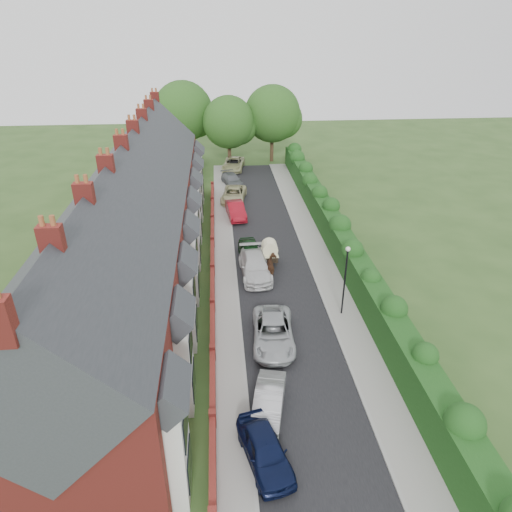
{
  "coord_description": "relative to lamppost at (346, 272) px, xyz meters",
  "views": [
    {
      "loc": [
        -4.59,
        -21.18,
        17.95
      ],
      "look_at": [
        -2.04,
        8.9,
        2.2
      ],
      "focal_mm": 32.0,
      "sensor_mm": 36.0,
      "label": 1
    }
  ],
  "objects": [
    {
      "name": "ground",
      "position": [
        -3.4,
        -4.0,
        -3.3
      ],
      "size": [
        140.0,
        140.0,
        0.0
      ],
      "primitive_type": "plane",
      "color": "#2D4C1E",
      "rests_on": "ground"
    },
    {
      "name": "road",
      "position": [
        -3.9,
        7.0,
        -3.29
      ],
      "size": [
        6.0,
        58.0,
        0.02
      ],
      "primitive_type": "cube",
      "color": "black",
      "rests_on": "ground"
    },
    {
      "name": "pavement_hedge_side",
      "position": [
        0.2,
        7.0,
        -3.24
      ],
      "size": [
        2.2,
        58.0,
        0.12
      ],
      "primitive_type": "cube",
      "color": "gray",
      "rests_on": "ground"
    },
    {
      "name": "pavement_house_side",
      "position": [
        -7.75,
        7.0,
        -3.24
      ],
      "size": [
        1.7,
        58.0,
        0.12
      ],
      "primitive_type": "cube",
      "color": "gray",
      "rests_on": "ground"
    },
    {
      "name": "kerb_hedge_side",
      "position": [
        -0.85,
        7.0,
        -3.23
      ],
      "size": [
        0.18,
        58.0,
        0.13
      ],
      "primitive_type": "cube",
      "color": "gray",
      "rests_on": "ground"
    },
    {
      "name": "kerb_house_side",
      "position": [
        -6.95,
        7.0,
        -3.23
      ],
      "size": [
        0.18,
        58.0,
        0.13
      ],
      "primitive_type": "cube",
      "color": "gray",
      "rests_on": "ground"
    },
    {
      "name": "hedge",
      "position": [
        2.0,
        7.0,
        -1.7
      ],
      "size": [
        2.1,
        58.0,
        2.85
      ],
      "color": "#183E13",
      "rests_on": "ground"
    },
    {
      "name": "terrace_row",
      "position": [
        -14.27,
        5.98,
        1.18
      ],
      "size": [
        9.05,
        40.5,
        11.5
      ],
      "color": "maroon",
      "rests_on": "ground"
    },
    {
      "name": "garden_wall_row",
      "position": [
        -8.75,
        6.0,
        -2.84
      ],
      "size": [
        0.35,
        40.35,
        1.1
      ],
      "color": "maroon",
      "rests_on": "ground"
    },
    {
      "name": "lamppost",
      "position": [
        0.0,
        0.0,
        0.0
      ],
      "size": [
        0.32,
        0.32,
        5.16
      ],
      "color": "black",
      "rests_on": "ground"
    },
    {
      "name": "tree_far_left",
      "position": [
        -6.05,
        36.08,
        2.41
      ],
      "size": [
        7.14,
        6.8,
        9.29
      ],
      "color": "#332316",
      "rests_on": "ground"
    },
    {
      "name": "tree_far_right",
      "position": [
        -0.01,
        38.08,
        3.02
      ],
      "size": [
        7.98,
        7.6,
        10.31
      ],
      "color": "#332316",
      "rests_on": "ground"
    },
    {
      "name": "tree_far_back",
      "position": [
        -11.99,
        39.08,
        3.32
      ],
      "size": [
        8.4,
        8.0,
        10.82
      ],
      "color": "#332316",
      "rests_on": "ground"
    },
    {
      "name": "car_navy",
      "position": [
        -6.4,
        -11.11,
        -2.56
      ],
      "size": [
        2.73,
        4.59,
        1.47
      ],
      "primitive_type": "imported",
      "rotation": [
        0.0,
        0.0,
        0.25
      ],
      "color": "black",
      "rests_on": "ground"
    },
    {
      "name": "car_silver_a",
      "position": [
        -5.9,
        -8.2,
        -2.62
      ],
      "size": [
        2.33,
        4.35,
        1.36
      ],
      "primitive_type": "imported",
      "rotation": [
        0.0,
        0.0,
        -0.23
      ],
      "color": "#9B9B9F",
      "rests_on": "ground"
    },
    {
      "name": "car_silver_b",
      "position": [
        -5.0,
        -2.58,
        -2.54
      ],
      "size": [
        2.86,
        5.57,
        1.5
      ],
      "primitive_type": "imported",
      "rotation": [
        0.0,
        0.0,
        -0.07
      ],
      "color": "#ACB0B3",
      "rests_on": "ground"
    },
    {
      "name": "car_white",
      "position": [
        -5.43,
        5.9,
        -2.5
      ],
      "size": [
        2.52,
        5.6,
        1.59
      ],
      "primitive_type": "imported",
      "rotation": [
        0.0,
        0.0,
        0.05
      ],
      "color": "silver",
      "rests_on": "ground"
    },
    {
      "name": "car_green",
      "position": [
        -5.6,
        8.6,
        -2.56
      ],
      "size": [
        2.06,
        4.43,
        1.47
      ],
      "primitive_type": "imported",
      "rotation": [
        0.0,
        0.0,
        0.08
      ],
      "color": "black",
      "rests_on": "ground"
    },
    {
      "name": "car_red",
      "position": [
        -6.4,
        17.8,
        -2.53
      ],
      "size": [
        2.14,
        4.81,
        1.53
      ],
      "primitive_type": "imported",
      "rotation": [
        0.0,
        0.0,
        0.11
      ],
      "color": "maroon",
      "rests_on": "ground"
    },
    {
      "name": "car_beige",
      "position": [
        -6.4,
        22.51,
        -2.56
      ],
      "size": [
        3.28,
        5.65,
        1.48
      ],
      "primitive_type": "imported",
      "rotation": [
        0.0,
        0.0,
        -0.16
      ],
      "color": "#BEB789",
      "rests_on": "ground"
    },
    {
      "name": "car_grey",
      "position": [
        -6.4,
        27.96,
        -2.64
      ],
      "size": [
        2.91,
        4.86,
        1.32
      ],
      "primitive_type": "imported",
      "rotation": [
        0.0,
        0.0,
        0.25
      ],
      "color": "slate",
      "rests_on": "ground"
    },
    {
      "name": "car_black",
      "position": [
        -5.91,
        34.01,
        -2.61
      ],
      "size": [
        2.32,
        4.24,
        1.37
      ],
      "primitive_type": "imported",
      "rotation": [
        0.0,
        0.0,
        -0.18
      ],
      "color": "black",
      "rests_on": "ground"
    },
    {
      "name": "horse",
      "position": [
        -4.1,
        5.43,
        -2.44
      ],
      "size": [
        1.01,
        2.07,
        1.72
      ],
      "primitive_type": "imported",
      "rotation": [
        0.0,
        0.0,
        3.18
      ],
      "color": "#442818",
      "rests_on": "ground"
    },
    {
      "name": "horse_cart",
      "position": [
        -4.1,
        7.62,
        -2.08
      ],
      "size": [
        1.34,
        2.96,
        2.14
      ],
      "color": "black",
      "rests_on": "ground"
    },
    {
      "name": "car_extra_far",
      "position": [
        -5.97,
        34.25,
        -2.52
      ],
      "size": [
        3.5,
        5.97,
        1.56
      ],
      "primitive_type": "imported",
      "rotation": [
        0.0,
        0.0,
        -0.17
      ],
      "color": "#BCBA87",
      "rests_on": "ground"
    }
  ]
}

